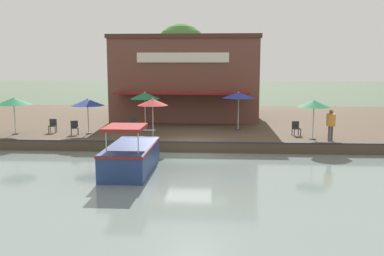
{
  "coord_description": "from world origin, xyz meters",
  "views": [
    {
      "loc": [
        22.85,
        1.62,
        4.81
      ],
      "look_at": [
        -1.0,
        0.11,
        1.3
      ],
      "focal_mm": 40.0,
      "sensor_mm": 36.0,
      "label": 1
    }
  ],
  "objects_px": {
    "waterfront_restaurant": "(188,77)",
    "cafe_chair_beside_entrance": "(74,127)",
    "patio_umbrella_mid_patio_right": "(239,95)",
    "cafe_chair_under_first_umbrella": "(296,128)",
    "patio_umbrella_mid_patio_left": "(88,102)",
    "patio_umbrella_far_corner": "(145,96)",
    "patio_umbrella_back_row": "(153,102)",
    "tree_upstream_bank": "(179,52)",
    "cafe_chair_facing_river": "(133,124)",
    "patio_umbrella_near_quay_edge": "(314,104)",
    "motorboat_mid_row": "(133,154)",
    "patio_umbrella_by_entrance": "(14,101)",
    "cafe_chair_back_row_seat": "(53,125)",
    "person_mid_patio": "(331,121)"
  },
  "relations": [
    {
      "from": "patio_umbrella_by_entrance",
      "to": "person_mid_patio",
      "type": "height_order",
      "value": "patio_umbrella_by_entrance"
    },
    {
      "from": "motorboat_mid_row",
      "to": "patio_umbrella_by_entrance",
      "type": "bearing_deg",
      "value": -125.67
    },
    {
      "from": "waterfront_restaurant",
      "to": "patio_umbrella_mid_patio_right",
      "type": "xyz_separation_m",
      "value": [
        7.92,
        3.89,
        -0.94
      ]
    },
    {
      "from": "patio_umbrella_far_corner",
      "to": "cafe_chair_back_row_seat",
      "type": "relative_size",
      "value": 2.98
    },
    {
      "from": "waterfront_restaurant",
      "to": "tree_upstream_bank",
      "type": "bearing_deg",
      "value": -163.58
    },
    {
      "from": "cafe_chair_under_first_umbrella",
      "to": "cafe_chair_back_row_seat",
      "type": "relative_size",
      "value": 1.0
    },
    {
      "from": "motorboat_mid_row",
      "to": "cafe_chair_back_row_seat",
      "type": "bearing_deg",
      "value": -136.94
    },
    {
      "from": "patio_umbrella_mid_patio_right",
      "to": "patio_umbrella_by_entrance",
      "type": "relative_size",
      "value": 1.1
    },
    {
      "from": "patio_umbrella_by_entrance",
      "to": "motorboat_mid_row",
      "type": "distance_m",
      "value": 10.75
    },
    {
      "from": "patio_umbrella_mid_patio_right",
      "to": "cafe_chair_under_first_umbrella",
      "type": "xyz_separation_m",
      "value": [
        1.96,
        3.41,
        -1.81
      ]
    },
    {
      "from": "patio_umbrella_far_corner",
      "to": "patio_umbrella_by_entrance",
      "type": "bearing_deg",
      "value": -75.89
    },
    {
      "from": "cafe_chair_facing_river",
      "to": "tree_upstream_bank",
      "type": "height_order",
      "value": "tree_upstream_bank"
    },
    {
      "from": "patio_umbrella_back_row",
      "to": "patio_umbrella_near_quay_edge",
      "type": "relative_size",
      "value": 1.02
    },
    {
      "from": "patio_umbrella_far_corner",
      "to": "cafe_chair_facing_river",
      "type": "relative_size",
      "value": 2.98
    },
    {
      "from": "patio_umbrella_back_row",
      "to": "cafe_chair_under_first_umbrella",
      "type": "height_order",
      "value": "patio_umbrella_back_row"
    },
    {
      "from": "tree_upstream_bank",
      "to": "motorboat_mid_row",
      "type": "bearing_deg",
      "value": -0.65
    },
    {
      "from": "cafe_chair_beside_entrance",
      "to": "person_mid_patio",
      "type": "relative_size",
      "value": 0.48
    },
    {
      "from": "waterfront_restaurant",
      "to": "cafe_chair_beside_entrance",
      "type": "xyz_separation_m",
      "value": [
        10.47,
        -6.21,
        -2.75
      ]
    },
    {
      "from": "person_mid_patio",
      "to": "patio_umbrella_mid_patio_right",
      "type": "bearing_deg",
      "value": -127.38
    },
    {
      "from": "person_mid_patio",
      "to": "tree_upstream_bank",
      "type": "relative_size",
      "value": 0.22
    },
    {
      "from": "patio_umbrella_back_row",
      "to": "cafe_chair_under_first_umbrella",
      "type": "distance_m",
      "value": 8.79
    },
    {
      "from": "patio_umbrella_far_corner",
      "to": "person_mid_patio",
      "type": "height_order",
      "value": "patio_umbrella_far_corner"
    },
    {
      "from": "cafe_chair_facing_river",
      "to": "motorboat_mid_row",
      "type": "distance_m",
      "value": 7.91
    },
    {
      "from": "cafe_chair_under_first_umbrella",
      "to": "waterfront_restaurant",
      "type": "bearing_deg",
      "value": -143.53
    },
    {
      "from": "patio_umbrella_far_corner",
      "to": "cafe_chair_under_first_umbrella",
      "type": "height_order",
      "value": "patio_umbrella_far_corner"
    },
    {
      "from": "cafe_chair_beside_entrance",
      "to": "waterfront_restaurant",
      "type": "bearing_deg",
      "value": 149.34
    },
    {
      "from": "cafe_chair_beside_entrance",
      "to": "tree_upstream_bank",
      "type": "distance_m",
      "value": 15.82
    },
    {
      "from": "patio_umbrella_back_row",
      "to": "patio_umbrella_by_entrance",
      "type": "height_order",
      "value": "patio_umbrella_back_row"
    },
    {
      "from": "motorboat_mid_row",
      "to": "cafe_chair_beside_entrance",
      "type": "bearing_deg",
      "value": -141.97
    },
    {
      "from": "person_mid_patio",
      "to": "tree_upstream_bank",
      "type": "distance_m",
      "value": 18.83
    },
    {
      "from": "patio_umbrella_by_entrance",
      "to": "cafe_chair_facing_river",
      "type": "distance_m",
      "value": 7.39
    },
    {
      "from": "patio_umbrella_back_row",
      "to": "cafe_chair_facing_river",
      "type": "bearing_deg",
      "value": -145.36
    },
    {
      "from": "patio_umbrella_back_row",
      "to": "tree_upstream_bank",
      "type": "height_order",
      "value": "tree_upstream_bank"
    },
    {
      "from": "patio_umbrella_far_corner",
      "to": "motorboat_mid_row",
      "type": "distance_m",
      "value": 8.43
    },
    {
      "from": "patio_umbrella_near_quay_edge",
      "to": "patio_umbrella_far_corner",
      "type": "height_order",
      "value": "patio_umbrella_far_corner"
    },
    {
      "from": "patio_umbrella_by_entrance",
      "to": "patio_umbrella_far_corner",
      "type": "height_order",
      "value": "patio_umbrella_far_corner"
    },
    {
      "from": "cafe_chair_beside_entrance",
      "to": "cafe_chair_back_row_seat",
      "type": "height_order",
      "value": "same"
    },
    {
      "from": "patio_umbrella_back_row",
      "to": "patio_umbrella_far_corner",
      "type": "bearing_deg",
      "value": -161.2
    },
    {
      "from": "waterfront_restaurant",
      "to": "patio_umbrella_by_entrance",
      "type": "relative_size",
      "value": 5.16
    },
    {
      "from": "patio_umbrella_far_corner",
      "to": "patio_umbrella_mid_patio_left",
      "type": "bearing_deg",
      "value": -65.19
    },
    {
      "from": "cafe_chair_back_row_seat",
      "to": "patio_umbrella_far_corner",
      "type": "bearing_deg",
      "value": 100.92
    },
    {
      "from": "waterfront_restaurant",
      "to": "patio_umbrella_far_corner",
      "type": "height_order",
      "value": "waterfront_restaurant"
    },
    {
      "from": "patio_umbrella_near_quay_edge",
      "to": "patio_umbrella_by_entrance",
      "type": "distance_m",
      "value": 17.94
    },
    {
      "from": "patio_umbrella_mid_patio_left",
      "to": "patio_umbrella_far_corner",
      "type": "xyz_separation_m",
      "value": [
        -1.52,
        3.29,
        0.31
      ]
    },
    {
      "from": "patio_umbrella_mid_patio_right",
      "to": "cafe_chair_facing_river",
      "type": "bearing_deg",
      "value": -81.09
    },
    {
      "from": "patio_umbrella_near_quay_edge",
      "to": "cafe_chair_beside_entrance",
      "type": "xyz_separation_m",
      "value": [
        -0.77,
        -14.23,
        -1.56
      ]
    },
    {
      "from": "patio_umbrella_by_entrance",
      "to": "cafe_chair_under_first_umbrella",
      "type": "distance_m",
      "value": 17.29
    },
    {
      "from": "waterfront_restaurant",
      "to": "patio_umbrella_mid_patio_left",
      "type": "relative_size",
      "value": 5.36
    },
    {
      "from": "patio_umbrella_back_row",
      "to": "cafe_chair_beside_entrance",
      "type": "bearing_deg",
      "value": -100.07
    },
    {
      "from": "patio_umbrella_back_row",
      "to": "tree_upstream_bank",
      "type": "bearing_deg",
      "value": 179.49
    }
  ]
}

